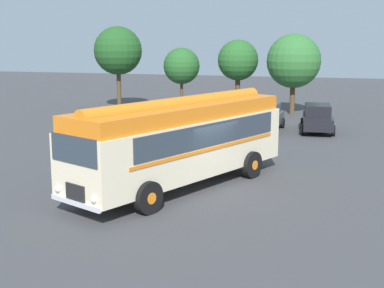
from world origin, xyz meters
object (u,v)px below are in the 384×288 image
at_px(car_near_left, 179,114).
at_px(car_far_right, 317,118).
at_px(car_mid_right, 265,117).
at_px(car_mid_left, 225,115).
at_px(vintage_bus, 181,139).

bearing_deg(car_near_left, car_far_right, 3.58).
xyz_separation_m(car_near_left, car_mid_right, (5.53, 0.10, 0.00)).
bearing_deg(car_mid_left, car_mid_right, -2.62).
distance_m(car_near_left, car_mid_left, 2.97).
distance_m(vintage_bus, car_near_left, 14.19).
bearing_deg(vintage_bus, car_near_left, 107.47).
xyz_separation_m(car_near_left, car_far_right, (8.66, 0.54, 0.00)).
distance_m(car_near_left, car_mid_right, 5.53).
relative_size(vintage_bus, car_mid_left, 2.41).
relative_size(vintage_bus, car_far_right, 2.36).
xyz_separation_m(car_mid_right, car_far_right, (3.13, 0.44, 0.00)).
relative_size(vintage_bus, car_mid_right, 2.37).
bearing_deg(vintage_bus, car_mid_right, 84.60).
distance_m(car_mid_left, car_far_right, 5.71).
bearing_deg(car_near_left, vintage_bus, -72.53).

